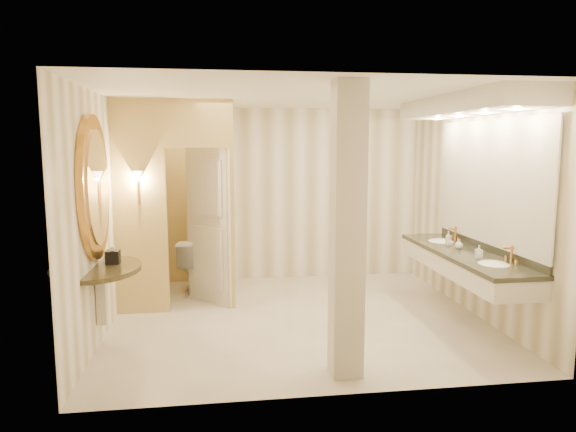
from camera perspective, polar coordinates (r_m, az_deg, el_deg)
The scene contains 16 objects.
floor at distance 6.49m, azimuth 1.10°, elevation -11.28°, with size 4.50×4.50×0.00m, color silver.
ceiling at distance 6.16m, azimuth 1.17°, elevation 13.18°, with size 4.50×4.50×0.00m, color white.
wall_back at distance 8.15m, azimuth -1.05°, elevation 2.38°, with size 4.50×0.02×2.70m, color white.
wall_front at distance 4.24m, azimuth 5.34°, elevation -2.75°, with size 4.50×0.02×2.70m, color white.
wall_left at distance 6.25m, azimuth -19.71°, elevation 0.23°, with size 0.02×4.00×2.70m, color white.
wall_right at distance 6.90m, azimuth 19.93°, elevation 0.91°, with size 0.02×4.00×2.70m, color white.
toilet_closet at distance 7.06m, azimuth -9.25°, elevation 1.72°, with size 1.50×1.55×2.70m.
wall_sconce at distance 6.57m, azimuth -16.33°, elevation 4.09°, with size 0.14×0.14×0.42m.
vanity at distance 6.40m, azimuth 19.56°, elevation 2.92°, with size 0.75×2.63×2.09m.
console_shelf at distance 5.64m, azimuth -20.61°, elevation -0.56°, with size 1.14×1.14×2.02m.
pillar at distance 4.68m, azimuth 6.61°, elevation -1.77°, with size 0.28×0.28×2.70m, color beige.
tissue_box at distance 5.81m, azimuth -18.88°, elevation -4.33°, with size 0.14×0.14×0.14m, color black.
toilet at distance 7.62m, azimuth -10.39°, elevation -5.37°, with size 0.45×0.79×0.80m, color white.
soap_bottle_a at distance 6.14m, azimuth 20.44°, elevation -3.74°, with size 0.07×0.07×0.15m, color beige.
soap_bottle_b at distance 6.61m, azimuth 18.46°, elevation -2.97°, with size 0.09×0.09×0.12m, color silver.
soap_bottle_c at distance 6.77m, azimuth 17.38°, elevation -2.39°, with size 0.07×0.07×0.18m, color #C6B28C.
Camera 1 is at (-0.96, -6.06, 2.13)m, focal length 32.00 mm.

